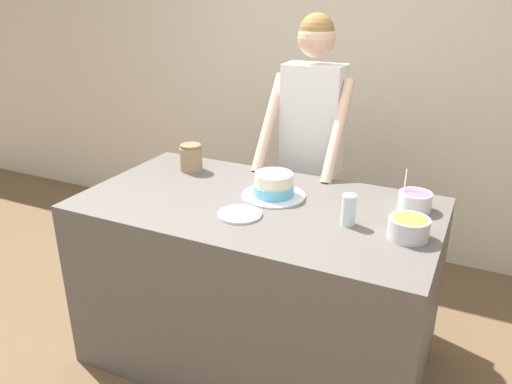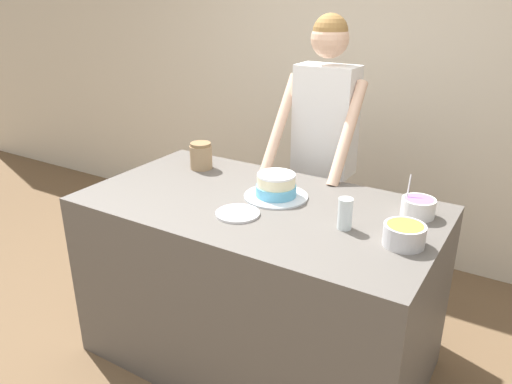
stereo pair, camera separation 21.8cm
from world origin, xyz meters
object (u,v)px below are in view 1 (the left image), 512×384
(frosting_bowl_purple, at_px, (415,200))
(ceramic_plate, at_px, (240,214))
(cake, at_px, (274,186))
(drinking_glass, at_px, (349,210))
(frosting_bowl_orange, at_px, (409,227))
(stoneware_jar, at_px, (191,158))
(person_baker, at_px, (312,131))

(frosting_bowl_purple, distance_m, ceramic_plate, 0.82)
(cake, relative_size, drinking_glass, 2.29)
(cake, bearing_deg, ceramic_plate, -99.90)
(cake, bearing_deg, frosting_bowl_purple, 12.07)
(frosting_bowl_orange, xyz_separation_m, stoneware_jar, (-1.27, 0.32, 0.03))
(stoneware_jar, bearing_deg, ceramic_plate, -38.64)
(drinking_glass, height_order, ceramic_plate, drinking_glass)
(frosting_bowl_purple, height_order, stoneware_jar, frosting_bowl_purple)
(person_baker, height_order, stoneware_jar, person_baker)
(frosting_bowl_orange, bearing_deg, frosting_bowl_purple, 94.69)
(frosting_bowl_orange, bearing_deg, person_baker, 131.93)
(person_baker, relative_size, frosting_bowl_purple, 9.57)
(person_baker, bearing_deg, cake, -86.89)
(person_baker, relative_size, frosting_bowl_orange, 10.41)
(ceramic_plate, height_order, stoneware_jar, stoneware_jar)
(cake, relative_size, ceramic_plate, 1.56)
(person_baker, xyz_separation_m, drinking_glass, (0.46, -0.79, -0.11))
(frosting_bowl_purple, distance_m, drinking_glass, 0.38)
(ceramic_plate, bearing_deg, stoneware_jar, 141.36)
(cake, distance_m, drinking_glass, 0.45)
(frosting_bowl_purple, relative_size, ceramic_plate, 0.90)
(person_baker, xyz_separation_m, stoneware_jar, (-0.55, -0.48, -0.10))
(drinking_glass, relative_size, stoneware_jar, 0.92)
(ceramic_plate, distance_m, stoneware_jar, 0.69)
(frosting_bowl_orange, xyz_separation_m, ceramic_plate, (-0.73, -0.11, -0.04))
(frosting_bowl_purple, height_order, drinking_glass, frosting_bowl_purple)
(ceramic_plate, xyz_separation_m, stoneware_jar, (-0.53, 0.43, 0.07))
(cake, xyz_separation_m, stoneware_jar, (-0.58, 0.15, 0.02))
(frosting_bowl_purple, distance_m, stoneware_jar, 1.24)
(cake, height_order, frosting_bowl_purple, frosting_bowl_purple)
(frosting_bowl_purple, xyz_separation_m, ceramic_plate, (-0.71, -0.42, -0.04))
(ceramic_plate, bearing_deg, frosting_bowl_orange, 8.43)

